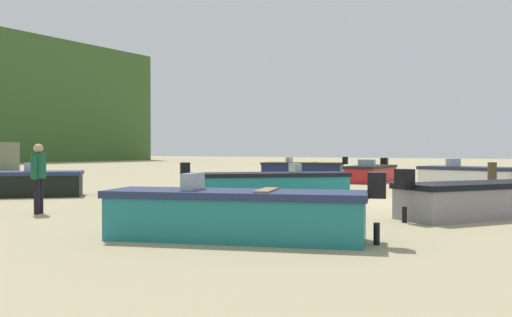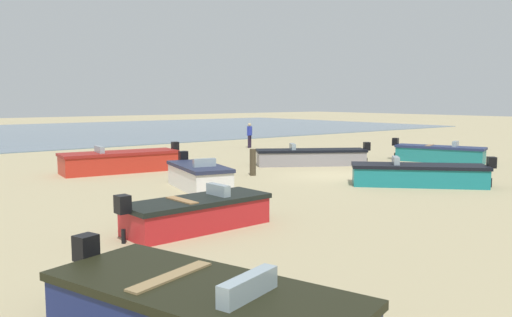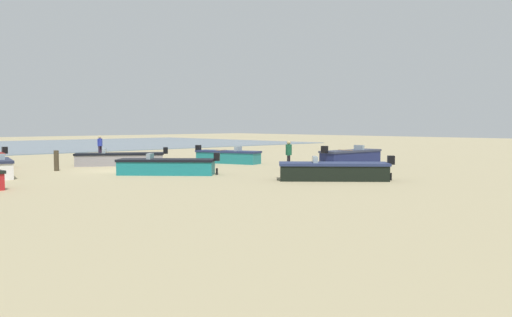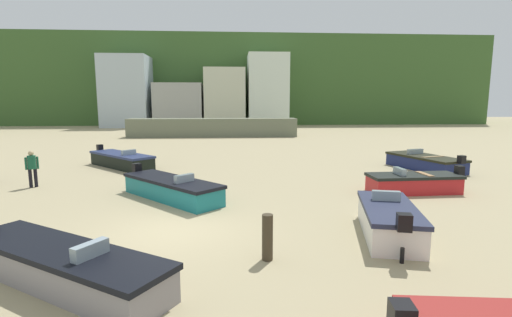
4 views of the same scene
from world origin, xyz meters
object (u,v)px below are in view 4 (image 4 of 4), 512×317
boat_white_6 (389,220)px  mooring_post_near_water (267,237)px  boat_grey_4 (62,265)px  boat_red_8 (414,183)px  boat_black_5 (121,160)px  boat_navy_1 (425,162)px  beach_walker_distant (32,166)px  boat_teal_2 (171,189)px

boat_white_6 → mooring_post_near_water: boat_white_6 is taller
boat_grey_4 → boat_red_8: (10.99, 7.12, -0.00)m
boat_black_5 → boat_red_8: bearing=108.7°
boat_black_5 → mooring_post_near_water: size_ratio=4.05×
boat_grey_4 → boat_black_5: boat_black_5 is taller
boat_navy_1 → boat_white_6: size_ratio=1.26×
boat_navy_1 → boat_grey_4: size_ratio=0.93×
boat_black_5 → boat_white_6: bearing=87.4°
beach_walker_distant → boat_white_6: bearing=119.6°
boat_grey_4 → boat_navy_1: bearing=163.5°
boat_grey_4 → beach_walker_distant: size_ratio=3.16×
boat_grey_4 → mooring_post_near_water: bearing=134.4°
boat_teal_2 → boat_grey_4: bearing=36.9°
beach_walker_distant → boat_teal_2: bearing=126.7°
boat_red_8 → boat_teal_2: bearing=90.0°
boat_grey_4 → beach_walker_distant: 10.55m
boat_white_6 → beach_walker_distant: size_ratio=2.33×
boat_navy_1 → boat_red_8: 6.04m
boat_black_5 → boat_red_8: (13.80, -7.00, -0.01)m
boat_white_6 → boat_red_8: 5.80m
boat_grey_4 → boat_white_6: (7.82, 2.26, 0.05)m
boat_black_5 → boat_red_8: boat_black_5 is taller
boat_teal_2 → boat_white_6: size_ratio=1.18×
boat_white_6 → beach_walker_distant: bearing=165.7°
boat_grey_4 → mooring_post_near_water: 4.40m
boat_white_6 → mooring_post_near_water: size_ratio=3.41×
boat_teal_2 → boat_black_5: (-3.98, 7.38, 0.01)m
mooring_post_near_water → beach_walker_distant: (-9.50, 8.27, 0.40)m
boat_grey_4 → boat_black_5: bearing=-136.0°
boat_black_5 → boat_grey_4: bearing=56.8°
mooring_post_near_water → beach_walker_distant: 12.60m
boat_white_6 → mooring_post_near_water: 3.78m
boat_grey_4 → boat_red_8: 13.09m
mooring_post_near_water → boat_black_5: bearing=118.3°
boat_teal_2 → boat_black_5: 8.38m
boat_grey_4 → beach_walker_distant: (-5.20, 9.16, 0.56)m
boat_red_8 → boat_grey_4: bearing=120.7°
boat_black_5 → boat_white_6: 15.93m
beach_walker_distant → mooring_post_near_water: bearing=106.4°
boat_white_6 → beach_walker_distant: 14.74m
boat_navy_1 → boat_grey_4: bearing=-155.9°
boat_navy_1 → boat_grey_4: 18.74m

